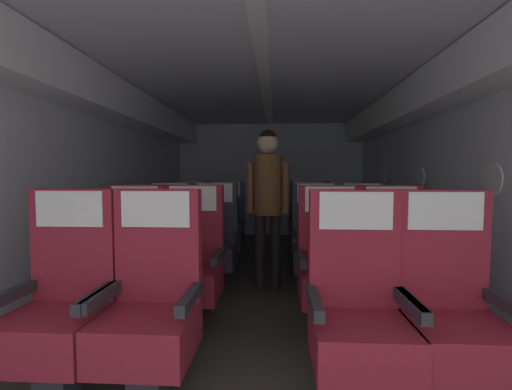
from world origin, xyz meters
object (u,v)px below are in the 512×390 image
Objects in this scene: seat_d_left_window at (188,229)px; seat_d_right_aisle at (347,231)px; seat_c_right_window at (316,244)px; seat_d_left_aisle at (225,230)px; seat_c_left_window at (168,242)px; flight_attendant at (268,191)px; seat_c_left_aisle at (213,243)px; seat_b_right_window at (331,268)px; seat_a_right_window at (358,314)px; seat_b_left_window at (131,265)px; seat_a_left_window at (62,307)px; seat_b_right_aisle at (394,269)px; seat_b_left_aisle at (191,265)px; seat_a_left_aisle at (151,308)px; seat_c_right_aisle at (363,245)px; seat_a_right_aisle at (451,316)px; seat_d_right_window at (309,231)px.

seat_d_left_window is 2.05m from seat_d_right_aisle.
seat_c_right_window is 1.40m from seat_d_left_aisle.
seat_c_left_window is 1.19m from flight_attendant.
flight_attendant reaches higher than seat_d_left_window.
seat_c_left_window is 1.00× the size of seat_c_left_aisle.
seat_c_right_window is at bearing 90.47° from seat_b_right_window.
seat_b_left_window is (-1.57, 0.87, 0.00)m from seat_a_right_window.
flight_attendant is (-0.51, 1.75, 0.55)m from seat_a_right_window.
seat_a_left_window is at bearing -90.09° from seat_d_left_window.
seat_d_right_aisle is (0.01, 1.74, 0.00)m from seat_b_right_aisle.
seat_c_left_aisle and seat_d_right_aisle have the same top height.
seat_a_left_aisle is at bearing -89.57° from seat_b_left_aisle.
seat_a_left_aisle is 2.66m from seat_d_left_window.
seat_c_left_window and seat_c_right_aisle have the same top height.
seat_a_left_window is 1.00× the size of seat_a_right_aisle.
seat_b_right_aisle is at bearing -61.31° from seat_c_right_window.
seat_d_right_aisle is at bearing 47.56° from seat_b_left_aisle.
seat_d_left_aisle is at bearing 179.25° from seat_d_right_aisle.
seat_d_left_window is (-0.48, 1.74, 0.00)m from seat_b_left_aisle.
seat_a_left_window is at bearing -128.22° from seat_d_right_aisle.
seat_a_right_aisle is 1.00× the size of seat_b_right_aisle.
seat_a_right_aisle is 1.00× the size of seat_c_right_window.
seat_a_right_aisle is 0.47m from seat_a_right_window.
seat_b_left_window is at bearing -179.74° from seat_b_right_aisle.
seat_b_right_window is at bearing -179.44° from seat_b_right_aisle.
seat_a_right_aisle is at bearing -79.69° from seat_d_right_window.
seat_d_left_window is 1.00× the size of seat_d_left_aisle.
seat_a_left_aisle is 0.67× the size of flight_attendant.
seat_b_right_aisle is 1.74m from seat_d_right_aisle.
seat_c_right_aisle is 1.00× the size of seat_c_right_window.
seat_b_left_aisle is (0.47, 0.03, 0.00)m from seat_b_left_window.
seat_b_left_window is 1.00× the size of seat_d_right_window.
seat_c_right_window is at bearing -178.59° from seat_c_right_aisle.
flight_attendant is at bearing -56.56° from seat_d_left_aisle.
seat_b_left_aisle and seat_c_right_aisle have the same top height.
seat_c_left_window is at bearing -118.49° from seat_d_left_aisle.
flight_attendant is at bearing 58.55° from seat_a_left_window.
seat_d_right_aisle is (2.05, 2.61, 0.00)m from seat_a_left_window.
seat_b_left_window is 1.00× the size of seat_d_left_aisle.
seat_b_left_window is 1.00× the size of seat_d_right_aisle.
seat_c_left_window is at bearing 118.08° from seat_b_left_aisle.
seat_b_right_aisle and seat_d_left_window have the same top height.
seat_b_left_window is 1.79m from seat_c_right_window.
seat_a_right_window is at bearing -58.61° from seat_c_left_aisle.
seat_a_right_window is (1.09, -0.02, 0.00)m from seat_a_left_aisle.
seat_c_left_aisle is at bearing -151.40° from seat_d_right_aisle.
seat_b_left_aisle is 1.00× the size of seat_c_left_aisle.
seat_d_left_window is (-0.48, 2.61, 0.00)m from seat_a_left_aisle.
seat_a_right_window is at bearing -178.29° from seat_a_right_aisle.
seat_d_left_aisle is (-1.09, 1.77, 0.00)m from seat_b_right_window.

